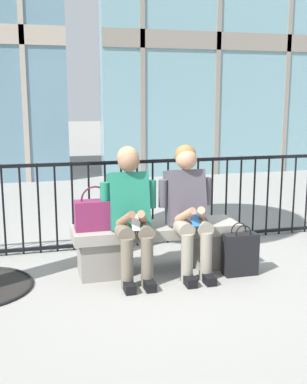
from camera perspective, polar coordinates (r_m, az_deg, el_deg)
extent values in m
plane|color=gray|center=(4.69, 0.32, -9.26)|extent=(60.00, 60.00, 0.00)
cube|color=gray|center=(4.57, 0.32, -4.55)|extent=(1.60, 0.44, 0.10)
cube|color=gray|center=(4.53, -6.60, -7.75)|extent=(0.36, 0.37, 0.35)
cube|color=gray|center=(4.80, 6.83, -6.64)|extent=(0.36, 0.37, 0.35)
cylinder|color=#6B6051|center=(4.30, -3.76, -4.61)|extent=(0.15, 0.40, 0.15)
cylinder|color=#6B6051|center=(4.19, -3.19, -8.56)|extent=(0.11, 0.11, 0.45)
cube|color=black|center=(4.20, -2.99, -11.21)|extent=(0.09, 0.22, 0.08)
cylinder|color=#6B6051|center=(4.34, -1.42, -4.45)|extent=(0.15, 0.40, 0.15)
cylinder|color=#6B6051|center=(4.22, -0.77, -8.36)|extent=(0.11, 0.11, 0.45)
cube|color=black|center=(4.24, -0.56, -10.99)|extent=(0.09, 0.22, 0.08)
cube|color=#1E7259|center=(4.39, -3.00, -1.03)|extent=(0.36, 0.30, 0.55)
cylinder|color=#1E7259|center=(4.34, -5.85, -0.54)|extent=(0.08, 0.08, 0.26)
cylinder|color=#8E664C|center=(4.19, -3.44, -3.31)|extent=(0.16, 0.28, 0.20)
cylinder|color=#1E7259|center=(4.43, -0.22, -0.25)|extent=(0.08, 0.08, 0.26)
cylinder|color=#8E664C|center=(4.23, -1.31, -3.18)|extent=(0.16, 0.28, 0.20)
cube|color=silver|center=(4.16, -2.19, -3.71)|extent=(0.07, 0.10, 0.13)
sphere|color=#8E664C|center=(4.31, -3.00, 3.73)|extent=(0.20, 0.20, 0.20)
sphere|color=#997F59|center=(4.33, -3.08, 4.17)|extent=(0.20, 0.20, 0.20)
cylinder|color=gray|center=(4.43, 3.25, -4.12)|extent=(0.15, 0.40, 0.15)
cylinder|color=gray|center=(4.32, 4.04, -7.92)|extent=(0.11, 0.11, 0.45)
cube|color=black|center=(4.34, 4.26, -10.48)|extent=(0.09, 0.22, 0.08)
cylinder|color=gray|center=(4.49, 5.44, -3.95)|extent=(0.15, 0.40, 0.15)
cylinder|color=gray|center=(4.38, 6.29, -7.70)|extent=(0.11, 0.11, 0.45)
cube|color=black|center=(4.39, 6.52, -10.22)|extent=(0.09, 0.22, 0.08)
cube|color=#4C4751|center=(4.53, 3.81, -0.66)|extent=(0.36, 0.30, 0.55)
cylinder|color=#4C4751|center=(4.46, 1.14, -0.18)|extent=(0.08, 0.08, 0.26)
cylinder|color=tan|center=(4.33, 3.72, -2.84)|extent=(0.16, 0.28, 0.20)
cylinder|color=#4C4751|center=(4.60, 6.42, 0.10)|extent=(0.08, 0.08, 0.26)
cylinder|color=tan|center=(4.38, 5.70, -2.71)|extent=(0.16, 0.28, 0.20)
cube|color=#2D6BB7|center=(4.31, 4.98, -3.22)|extent=(0.07, 0.10, 0.13)
sphere|color=tan|center=(4.45, 3.96, 3.96)|extent=(0.20, 0.20, 0.20)
sphere|color=olive|center=(4.48, 3.84, 4.39)|extent=(0.20, 0.20, 0.20)
cube|color=#7A234C|center=(4.40, -6.96, -2.75)|extent=(0.38, 0.17, 0.27)
torus|color=#49152D|center=(4.37, -7.01, -0.96)|extent=(0.26, 0.02, 0.26)
cube|color=black|center=(4.58, 10.34, -7.35)|extent=(0.32, 0.14, 0.40)
torus|color=black|center=(4.47, 10.72, -4.89)|extent=(0.15, 0.01, 0.15)
torus|color=black|center=(4.56, 10.17, -4.55)|extent=(0.15, 0.01, 0.15)
cylinder|color=black|center=(5.19, -17.50, -2.17)|extent=(0.02, 0.02, 0.97)
cylinder|color=black|center=(5.18, -15.54, -2.07)|extent=(0.02, 0.02, 0.97)
cylinder|color=black|center=(5.18, -13.57, -1.97)|extent=(0.02, 0.02, 0.97)
cylinder|color=black|center=(5.19, -11.60, -1.87)|extent=(0.02, 0.02, 0.97)
cylinder|color=black|center=(5.20, -9.64, -1.77)|extent=(0.02, 0.02, 0.97)
cylinder|color=black|center=(5.22, -7.69, -1.67)|extent=(0.02, 0.02, 0.97)
cylinder|color=black|center=(5.24, -5.76, -1.56)|extent=(0.02, 0.02, 0.97)
cylinder|color=black|center=(5.27, -3.85, -1.46)|extent=(0.02, 0.02, 0.97)
cylinder|color=black|center=(5.31, -1.96, -1.35)|extent=(0.02, 0.02, 0.97)
cylinder|color=black|center=(5.35, -0.10, -1.25)|extent=(0.02, 0.02, 0.97)
cylinder|color=black|center=(5.40, 1.73, -1.14)|extent=(0.02, 0.02, 0.97)
cylinder|color=black|center=(5.45, 3.53, -1.04)|extent=(0.02, 0.02, 0.97)
cylinder|color=black|center=(5.51, 5.29, -0.94)|extent=(0.02, 0.02, 0.97)
cylinder|color=black|center=(5.57, 7.01, -0.83)|extent=(0.02, 0.02, 0.97)
cylinder|color=black|center=(5.64, 8.69, -0.73)|extent=(0.02, 0.02, 0.97)
cylinder|color=black|center=(5.71, 10.34, -0.64)|extent=(0.02, 0.02, 0.97)
cylinder|color=black|center=(5.79, 11.94, -0.54)|extent=(0.02, 0.02, 0.97)
cylinder|color=black|center=(5.87, 13.49, -0.45)|extent=(0.02, 0.02, 0.97)
cylinder|color=black|center=(5.95, 15.00, -0.35)|extent=(0.02, 0.02, 0.97)
cylinder|color=black|center=(6.04, 16.47, -0.26)|extent=(0.02, 0.02, 0.97)
cylinder|color=black|center=(6.14, 17.90, -0.18)|extent=(0.02, 0.02, 0.97)
cube|color=black|center=(5.42, -1.93, -5.86)|extent=(8.20, 0.04, 0.04)
cube|color=black|center=(5.23, -2.00, 3.64)|extent=(8.20, 0.04, 0.04)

